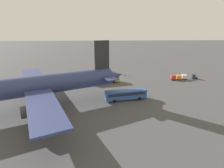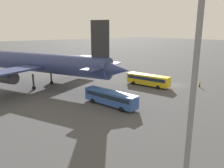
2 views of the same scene
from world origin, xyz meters
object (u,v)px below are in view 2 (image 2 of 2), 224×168
(shuttle_bus_near, at_px, (148,79))
(worker_person, at_px, (200,84))
(shuttle_bus_far, at_px, (110,97))
(airplane, at_px, (37,63))

(shuttle_bus_near, relative_size, worker_person, 7.51)
(shuttle_bus_near, bearing_deg, shuttle_bus_far, 96.27)
(shuttle_bus_near, distance_m, shuttle_bus_far, 19.93)
(airplane, height_order, shuttle_bus_far, airplane)
(worker_person, bearing_deg, shuttle_bus_far, 82.49)
(airplane, height_order, worker_person, airplane)
(airplane, bearing_deg, shuttle_bus_near, -152.30)
(airplane, xyz_separation_m, shuttle_bus_near, (-19.68, -24.46, -4.77))
(worker_person, bearing_deg, airplane, 49.20)
(airplane, relative_size, shuttle_bus_near, 4.11)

